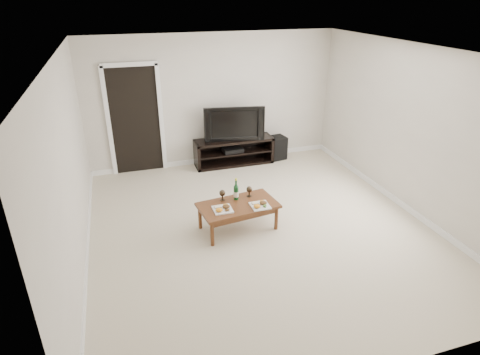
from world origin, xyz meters
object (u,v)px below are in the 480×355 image
media_console (234,152)px  television (234,123)px  subwoofer (277,148)px  coffee_table (238,216)px

media_console → television: bearing=0.0°
television → subwoofer: 1.17m
coffee_table → television: bearing=74.8°
subwoofer → coffee_table: (-1.63, -2.44, -0.03)m
media_console → coffee_table: size_ratio=1.40×
television → coffee_table: (-0.66, -2.43, -0.69)m
subwoofer → coffee_table: 2.94m
subwoofer → coffee_table: size_ratio=0.42×
media_console → television: television is taller
coffee_table → media_console: bearing=74.8°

